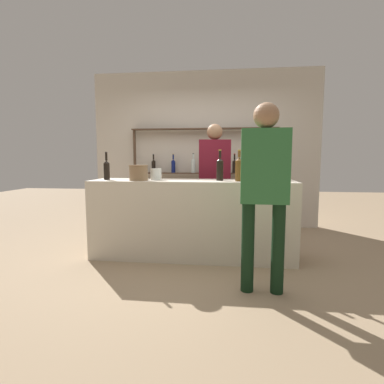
# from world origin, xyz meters

# --- Properties ---
(ground_plane) EXTENTS (16.00, 16.00, 0.00)m
(ground_plane) POSITION_xyz_m (0.00, 0.00, 0.00)
(ground_plane) COLOR #9E8466
(bar_counter) EXTENTS (2.50, 0.59, 0.97)m
(bar_counter) POSITION_xyz_m (0.00, 0.00, 0.49)
(bar_counter) COLOR beige
(bar_counter) RESTS_ON ground_plane
(back_wall) EXTENTS (4.10, 0.12, 2.80)m
(back_wall) POSITION_xyz_m (0.00, 1.89, 1.40)
(back_wall) COLOR beige
(back_wall) RESTS_ON ground_plane
(back_shelf) EXTENTS (2.59, 0.18, 1.77)m
(back_shelf) POSITION_xyz_m (-0.01, 1.71, 1.19)
(back_shelf) COLOR #4C3828
(back_shelf) RESTS_ON ground_plane
(counter_bottle_0) EXTENTS (0.08, 0.08, 0.35)m
(counter_bottle_0) POSITION_xyz_m (1.04, 0.10, 1.11)
(counter_bottle_0) COLOR brown
(counter_bottle_0) RESTS_ON bar_counter
(counter_bottle_1) EXTENTS (0.07, 0.07, 0.35)m
(counter_bottle_1) POSITION_xyz_m (-1.08, -0.03, 1.10)
(counter_bottle_1) COLOR black
(counter_bottle_1) RESTS_ON bar_counter
(counter_bottle_2) EXTENTS (0.08, 0.08, 0.37)m
(counter_bottle_2) POSITION_xyz_m (0.34, 0.00, 1.12)
(counter_bottle_2) COLOR black
(counter_bottle_2) RESTS_ON bar_counter
(counter_bottle_3) EXTENTS (0.09, 0.09, 0.37)m
(counter_bottle_3) POSITION_xyz_m (0.57, -0.09, 1.12)
(counter_bottle_3) COLOR brown
(counter_bottle_3) RESTS_ON bar_counter
(counter_bottle_4) EXTENTS (0.09, 0.09, 0.34)m
(counter_bottle_4) POSITION_xyz_m (0.77, -0.07, 1.10)
(counter_bottle_4) COLOR silver
(counter_bottle_4) RESTS_ON bar_counter
(counter_bottle_5) EXTENTS (0.09, 0.09, 0.36)m
(counter_bottle_5) POSITION_xyz_m (0.67, 0.09, 1.11)
(counter_bottle_5) COLOR black
(counter_bottle_5) RESTS_ON bar_counter
(wine_glass) EXTENTS (0.07, 0.07, 0.17)m
(wine_glass) POSITION_xyz_m (0.76, 0.15, 1.09)
(wine_glass) COLOR silver
(wine_glass) RESTS_ON bar_counter
(ice_bucket) EXTENTS (0.24, 0.24, 0.19)m
(ice_bucket) POSITION_xyz_m (-0.64, -0.11, 1.07)
(ice_bucket) COLOR #846647
(ice_bucket) RESTS_ON bar_counter
(cork_jar) EXTENTS (0.14, 0.14, 0.15)m
(cork_jar) POSITION_xyz_m (-0.45, 0.00, 1.04)
(cork_jar) COLOR silver
(cork_jar) RESTS_ON bar_counter
(customer_right) EXTENTS (0.43, 0.23, 1.72)m
(customer_right) POSITION_xyz_m (0.77, -0.92, 1.02)
(customer_right) COLOR black
(customer_right) RESTS_ON ground_plane
(server_behind_counter) EXTENTS (0.48, 0.25, 1.74)m
(server_behind_counter) POSITION_xyz_m (0.24, 0.75, 1.02)
(server_behind_counter) COLOR black
(server_behind_counter) RESTS_ON ground_plane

